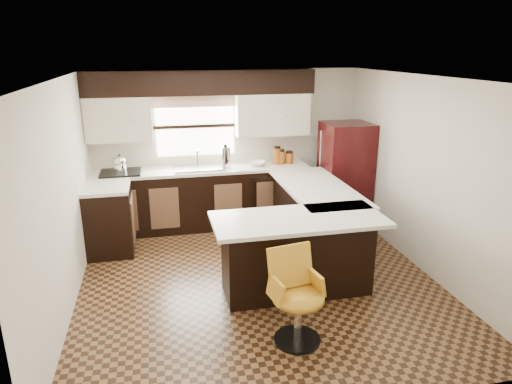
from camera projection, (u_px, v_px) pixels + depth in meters
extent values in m
plane|color=#49301A|center=(258.00, 279.00, 5.58)|extent=(4.40, 4.40, 0.00)
plane|color=silver|center=(258.00, 78.00, 4.85)|extent=(4.40, 4.40, 0.00)
plane|color=beige|center=(228.00, 147.00, 7.27)|extent=(4.40, 0.00, 4.40)
plane|color=beige|center=(328.00, 275.00, 3.17)|extent=(4.40, 0.00, 4.40)
plane|color=beige|center=(63.00, 198.00, 4.79)|extent=(0.00, 4.40, 4.40)
plane|color=beige|center=(423.00, 175.00, 5.65)|extent=(0.00, 4.40, 4.40)
cube|color=black|center=(203.00, 199.00, 7.12)|extent=(3.30, 0.60, 0.90)
cube|color=black|center=(110.00, 221.00, 6.24)|extent=(0.60, 0.70, 0.90)
cube|color=silver|center=(202.00, 170.00, 6.98)|extent=(3.30, 0.60, 0.04)
cube|color=silver|center=(106.00, 188.00, 6.09)|extent=(0.60, 0.70, 0.04)
cube|color=black|center=(201.00, 82.00, 6.71)|extent=(3.40, 0.35, 0.36)
cube|color=beige|center=(118.00, 119.00, 6.61)|extent=(0.94, 0.35, 0.64)
cube|color=beige|center=(272.00, 114.00, 7.09)|extent=(1.14, 0.35, 0.64)
cube|color=white|center=(195.00, 126.00, 7.04)|extent=(1.20, 0.02, 0.90)
cube|color=#D19B93|center=(195.00, 101.00, 6.88)|extent=(1.30, 0.06, 0.18)
cube|color=#B2B2B7|center=(199.00, 168.00, 6.94)|extent=(0.75, 0.45, 0.03)
cube|color=black|center=(270.00, 202.00, 7.07)|extent=(0.58, 0.03, 0.78)
cube|color=black|center=(120.00, 172.00, 6.70)|extent=(0.58, 0.50, 0.02)
cube|color=black|center=(312.00, 221.00, 6.21)|extent=(0.60, 1.95, 0.90)
cube|color=black|center=(297.00, 255.00, 5.20)|extent=(1.65, 0.60, 0.90)
cube|color=silver|center=(317.00, 188.00, 6.08)|extent=(0.84, 1.95, 0.04)
cube|color=silver|center=(299.00, 219.00, 4.97)|extent=(1.89, 0.84, 0.04)
cube|color=black|center=(345.00, 175.00, 7.11)|extent=(0.70, 0.67, 1.63)
cylinder|color=silver|center=(226.00, 157.00, 7.00)|extent=(0.14, 0.14, 0.32)
imported|color=white|center=(257.00, 163.00, 7.14)|extent=(0.32, 0.32, 0.06)
cylinder|color=#8B4712|center=(277.00, 156.00, 7.20)|extent=(0.12, 0.12, 0.26)
cylinder|color=#8B4712|center=(281.00, 158.00, 7.22)|extent=(0.12, 0.12, 0.20)
cylinder|color=#8B4712|center=(289.00, 158.00, 7.25)|extent=(0.13, 0.13, 0.17)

